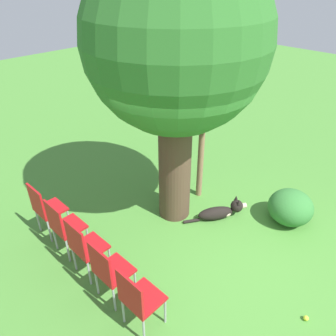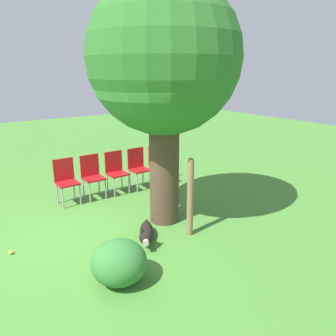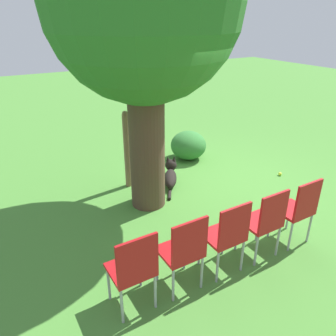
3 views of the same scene
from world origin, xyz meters
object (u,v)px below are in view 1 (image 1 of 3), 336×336
Objects in this scene: red_chair_1 at (108,269)px; oak_tree at (176,46)px; red_chair_0 at (138,298)px; dog at (221,211)px; red_chair_3 at (63,225)px; fence_post at (200,164)px; red_chair_4 at (45,207)px; red_chair_2 at (84,245)px; tennis_ball at (306,318)px.

oak_tree is at bearing 18.20° from red_chair_1.
oak_tree is 3.31m from red_chair_0.
red_chair_0 reaches higher than dog.
oak_tree reaches higher than red_chair_3.
red_chair_3 reaches higher than dog.
fence_post reaches higher than dog.
red_chair_0 is at bearing -92.08° from red_chair_3.
dog is 2.71m from red_chair_3.
fence_post is at bearing -23.02° from red_chair_4.
fence_post reaches higher than red_chair_0.
red_chair_2 is at bearing 87.92° from red_chair_0.
dog is at bearing -1.91° from red_chair_1.
red_chair_4 is at bearing 174.44° from dog.
dog is at bearing -28.04° from red_chair_3.
red_chair_1 is at bearing -165.28° from fence_post.
red_chair_0 is 1.00× the size of red_chair_4.
oak_tree reaches higher than fence_post.
red_chair_4 is at bearing 111.67° from tennis_ball.
tennis_ball is (1.55, -2.04, -0.53)m from red_chair_1.
fence_post is at bearing -11.14° from red_chair_3.
red_chair_1 is 2.62m from tennis_ball.
dog is at bearing -108.72° from fence_post.
red_chair_2 and red_chair_3 have the same top height.
red_chair_2 is at bearing 87.92° from red_chair_1.
red_chair_0 is 1.77m from red_chair_3.
red_chair_4 is 14.48× the size of tennis_ball.
oak_tree is 4.41× the size of red_chair_4.
fence_post is 2.65m from red_chair_2.
red_chair_3 is at bearing 169.67° from fence_post.
dog is (0.48, -0.71, -2.81)m from oak_tree.
dog is 2.44m from red_chair_1.
fence_post reaches higher than tennis_ball.
oak_tree is 4.41× the size of red_chair_0.
red_chair_2 reaches higher than dog.
fence_post is 1.43× the size of red_chair_3.
red_chair_3 is at bearing 87.92° from red_chair_2.
red_chair_1 is at bearing 127.25° from tennis_ball.
fence_post reaches higher than red_chair_3.
fence_post is 2.83m from red_chair_4.
red_chair_0 is at bearing -135.44° from dog.
fence_post is 1.43× the size of red_chair_4.
red_chair_4 reaches higher than dog.
red_chair_2 is at bearing -177.63° from fence_post.
fence_post reaches higher than red_chair_4.
red_chair_2 is at bearing -177.82° from oak_tree.
oak_tree is 3.99m from tennis_ball.
red_chair_0 is 0.59m from red_chair_1.
red_chair_4 is (-2.62, 1.07, -0.14)m from fence_post.
oak_tree is 2.94m from dog.
red_chair_1 reaches higher than tennis_ball.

